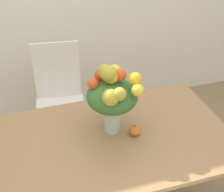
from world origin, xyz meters
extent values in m
cube|color=#9E754C|center=(0.00, 0.00, 0.73)|extent=(1.48, 0.92, 0.03)
cylinder|color=#9E754C|center=(-0.68, 0.40, 0.36)|extent=(0.06, 0.06, 0.71)
cylinder|color=#9E754C|center=(0.68, 0.40, 0.36)|extent=(0.06, 0.06, 0.71)
cylinder|color=#B2CCBC|center=(0.00, 0.08, 0.84)|extent=(0.10, 0.10, 0.20)
cylinder|color=silver|center=(0.00, 0.08, 0.78)|extent=(0.09, 0.09, 0.08)
cylinder|color=#38662D|center=(0.02, 0.08, 0.89)|extent=(0.00, 0.01, 0.26)
cylinder|color=#38662D|center=(0.01, 0.10, 0.89)|extent=(0.01, 0.01, 0.26)
cylinder|color=#38662D|center=(-0.02, 0.09, 0.89)|extent=(0.00, 0.01, 0.26)
cylinder|color=#38662D|center=(-0.02, 0.07, 0.89)|extent=(0.00, 0.01, 0.26)
cylinder|color=#38662D|center=(0.01, 0.06, 0.89)|extent=(0.01, 0.00, 0.26)
ellipsoid|color=#38662D|center=(0.00, 0.08, 1.01)|extent=(0.32, 0.32, 0.19)
sphere|color=#AD9E33|center=(-0.02, 0.08, 1.16)|extent=(0.10, 0.10, 0.10)
sphere|color=#AD9E33|center=(-0.03, 0.11, 1.17)|extent=(0.09, 0.09, 0.09)
sphere|color=yellow|center=(0.11, 0.01, 1.15)|extent=(0.08, 0.08, 0.08)
sphere|color=#D64C23|center=(0.05, 0.07, 1.15)|extent=(0.07, 0.07, 0.07)
sphere|color=#D64C23|center=(-0.04, 0.18, 1.10)|extent=(0.09, 0.09, 0.09)
sphere|color=#D64C23|center=(-0.11, 0.11, 1.09)|extent=(0.07, 0.07, 0.07)
sphere|color=yellow|center=(0.05, 0.19, 1.12)|extent=(0.08, 0.08, 0.08)
sphere|color=#AD9E33|center=(0.00, -0.06, 1.11)|extent=(0.08, 0.08, 0.08)
sphere|color=#AD9E33|center=(-0.05, -0.04, 1.09)|extent=(0.10, 0.10, 0.10)
sphere|color=yellow|center=(-0.01, 0.08, 1.14)|extent=(0.09, 0.09, 0.09)
sphere|color=yellow|center=(0.11, -0.04, 1.11)|extent=(0.07, 0.07, 0.07)
ellipsoid|color=orange|center=(0.12, -0.01, 0.78)|extent=(0.08, 0.08, 0.06)
cylinder|color=brown|center=(0.12, -0.01, 0.81)|extent=(0.01, 0.01, 0.01)
cube|color=white|center=(-0.25, 0.79, 0.46)|extent=(0.47, 0.47, 0.02)
cylinder|color=white|center=(-0.44, 0.64, 0.23)|extent=(0.04, 0.04, 0.45)
cylinder|color=white|center=(-0.10, 0.60, 0.23)|extent=(0.04, 0.04, 0.45)
cylinder|color=white|center=(-0.40, 0.98, 0.23)|extent=(0.04, 0.04, 0.45)
cylinder|color=white|center=(-0.06, 0.94, 0.23)|extent=(0.04, 0.04, 0.45)
cube|color=white|center=(-0.22, 0.99, 0.74)|extent=(0.40, 0.07, 0.53)
camera|label=1|loc=(-0.46, -1.43, 2.05)|focal=50.00mm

